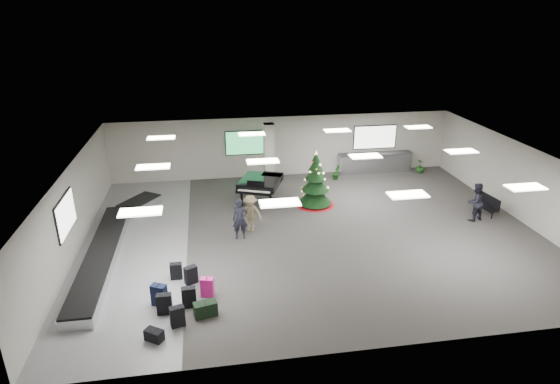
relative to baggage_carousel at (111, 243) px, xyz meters
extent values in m
plane|color=#363431|center=(7.84, 0.08, -0.21)|extent=(18.00, 18.00, 0.00)
cube|color=#A8A599|center=(7.84, 7.08, 1.39)|extent=(18.00, 0.02, 3.20)
cube|color=#A8A599|center=(7.84, -6.92, 1.39)|extent=(18.00, 0.02, 3.20)
cube|color=#A8A599|center=(-1.16, 0.08, 1.39)|extent=(0.02, 14.00, 3.20)
cube|color=#A8A599|center=(16.84, 0.08, 1.39)|extent=(0.02, 14.00, 3.20)
cube|color=silver|center=(7.84, 0.08, 2.99)|extent=(18.00, 14.00, 0.02)
cube|color=slate|center=(0.84, 0.08, -0.21)|extent=(4.00, 14.00, 0.01)
cube|color=beige|center=(6.84, 5.68, 1.39)|extent=(0.50, 0.50, 3.20)
cube|color=green|center=(5.84, 7.03, 1.69)|extent=(2.20, 0.08, 1.30)
cube|color=white|center=(12.84, 7.03, 1.69)|extent=(2.40, 0.08, 1.30)
cube|color=white|center=(-1.11, -0.92, 1.69)|extent=(0.08, 2.10, 1.30)
cube|color=white|center=(1.84, -3.92, 2.93)|extent=(1.20, 0.60, 0.04)
cube|color=white|center=(1.84, 0.08, 2.93)|extent=(1.20, 0.60, 0.04)
cube|color=white|center=(1.84, 4.08, 2.93)|extent=(1.20, 0.60, 0.04)
cube|color=white|center=(5.84, -3.92, 2.93)|extent=(1.20, 0.60, 0.04)
cube|color=white|center=(5.84, 0.08, 2.93)|extent=(1.20, 0.60, 0.04)
cube|color=white|center=(5.84, 4.08, 2.93)|extent=(1.20, 0.60, 0.04)
cube|color=white|center=(9.84, -3.92, 2.93)|extent=(1.20, 0.60, 0.04)
cube|color=white|center=(9.84, 0.08, 2.93)|extent=(1.20, 0.60, 0.04)
cube|color=white|center=(9.84, 4.08, 2.93)|extent=(1.20, 0.60, 0.04)
cube|color=white|center=(13.84, -3.92, 2.93)|extent=(1.20, 0.60, 0.04)
cube|color=white|center=(13.84, 0.08, 2.93)|extent=(1.20, 0.60, 0.04)
cube|color=white|center=(13.84, 4.08, 2.93)|extent=(1.20, 0.60, 0.04)
cube|color=silver|center=(-0.16, -0.92, -0.02)|extent=(1.00, 8.00, 0.38)
cube|color=black|center=(-0.16, -0.92, 0.19)|extent=(0.95, 7.90, 0.05)
cube|color=silver|center=(0.64, 3.68, -0.02)|extent=(1.97, 2.21, 0.38)
cube|color=black|center=(0.64, 3.68, 0.19)|extent=(1.87, 2.10, 0.05)
cube|color=silver|center=(12.84, 6.73, 0.31)|extent=(4.00, 0.60, 1.05)
cube|color=#2E2E30|center=(12.84, 6.73, 0.85)|extent=(4.05, 0.65, 0.04)
cube|color=black|center=(2.68, -5.09, 0.11)|extent=(0.46, 0.33, 0.64)
cube|color=black|center=(2.68, -5.09, 0.44)|extent=(0.06, 0.14, 0.02)
cube|color=black|center=(3.00, -4.19, 0.12)|extent=(0.44, 0.25, 0.67)
cube|color=black|center=(3.00, -4.19, 0.46)|extent=(0.04, 0.14, 0.02)
cube|color=#E71E8C|center=(3.56, -3.71, 0.10)|extent=(0.45, 0.32, 0.64)
cube|color=black|center=(3.56, -3.71, 0.43)|extent=(0.06, 0.14, 0.02)
cube|color=black|center=(3.03, -2.89, 0.09)|extent=(0.47, 0.39, 0.61)
cube|color=black|center=(3.03, -2.89, 0.41)|extent=(0.09, 0.13, 0.02)
cube|color=black|center=(2.10, -3.96, 0.14)|extent=(0.52, 0.43, 0.70)
cube|color=black|center=(2.10, -3.96, 0.50)|extent=(0.09, 0.16, 0.02)
cube|color=black|center=(2.28, -4.42, 0.12)|extent=(0.45, 0.25, 0.66)
cube|color=black|center=(2.28, -4.42, 0.46)|extent=(0.03, 0.14, 0.02)
cube|color=black|center=(3.48, -4.73, 0.01)|extent=(0.74, 0.48, 0.45)
cube|color=black|center=(3.48, -4.73, 0.25)|extent=(0.08, 0.21, 0.02)
cube|color=black|center=(2.54, -2.53, 0.08)|extent=(0.39, 0.23, 0.58)
cube|color=black|center=(2.54, -2.53, 0.38)|extent=(0.03, 0.13, 0.02)
cube|color=black|center=(2.07, -5.61, -0.05)|extent=(0.58, 0.51, 0.33)
cube|color=black|center=(2.07, -5.61, 0.13)|extent=(0.11, 0.16, 0.02)
cone|color=maroon|center=(8.57, 2.85, -0.16)|extent=(1.82, 1.82, 0.12)
cylinder|color=#3F2819|center=(8.57, 2.85, 0.03)|extent=(0.12, 0.12, 0.48)
cone|color=black|center=(8.57, 2.85, 0.32)|extent=(1.54, 1.54, 0.86)
cone|color=black|center=(8.57, 2.85, 0.89)|extent=(1.25, 1.25, 0.77)
cone|color=black|center=(8.57, 2.85, 1.37)|extent=(0.96, 0.96, 0.67)
cone|color=black|center=(8.57, 2.85, 1.76)|extent=(0.67, 0.67, 0.58)
cone|color=black|center=(8.57, 2.85, 2.09)|extent=(0.38, 0.38, 0.43)
cone|color=#FFE566|center=(8.57, 2.85, 2.30)|extent=(0.15, 0.15, 0.17)
cube|color=black|center=(6.15, 3.73, 0.71)|extent=(2.35, 2.47, 0.31)
cube|color=black|center=(5.75, 2.74, 0.62)|extent=(1.64, 0.92, 0.11)
cube|color=white|center=(5.74, 2.70, 0.69)|extent=(1.42, 0.69, 0.02)
cube|color=black|center=(5.86, 3.00, 0.93)|extent=(0.74, 0.32, 0.25)
cylinder|color=black|center=(5.23, 3.25, 0.17)|extent=(0.11, 0.11, 0.76)
cylinder|color=black|center=(6.49, 2.75, 0.17)|extent=(0.11, 0.11, 0.76)
cylinder|color=black|center=(6.44, 4.46, 0.17)|extent=(0.11, 0.11, 0.76)
cube|color=black|center=(15.69, 0.66, 0.16)|extent=(0.60, 1.39, 0.05)
cylinder|color=black|center=(15.69, 0.12, -0.03)|extent=(0.05, 0.05, 0.36)
cylinder|color=black|center=(15.69, 1.20, -0.03)|extent=(0.05, 0.05, 0.36)
cube|color=black|center=(15.90, 0.66, 0.42)|extent=(0.20, 1.34, 0.45)
imported|color=black|center=(4.92, 0.07, 0.61)|extent=(0.62, 0.43, 1.64)
imported|color=#7C6D4C|center=(5.38, 0.67, 0.56)|extent=(1.15, 0.93, 1.55)
imported|color=black|center=(14.87, 0.15, 0.63)|extent=(0.95, 0.82, 1.68)
imported|color=#163B12|center=(10.44, 5.92, 0.18)|extent=(0.53, 0.55, 0.78)
imported|color=#163B12|center=(15.26, 6.23, 0.16)|extent=(0.54, 0.54, 0.75)
camera|label=1|loc=(3.81, -16.45, 8.39)|focal=30.00mm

